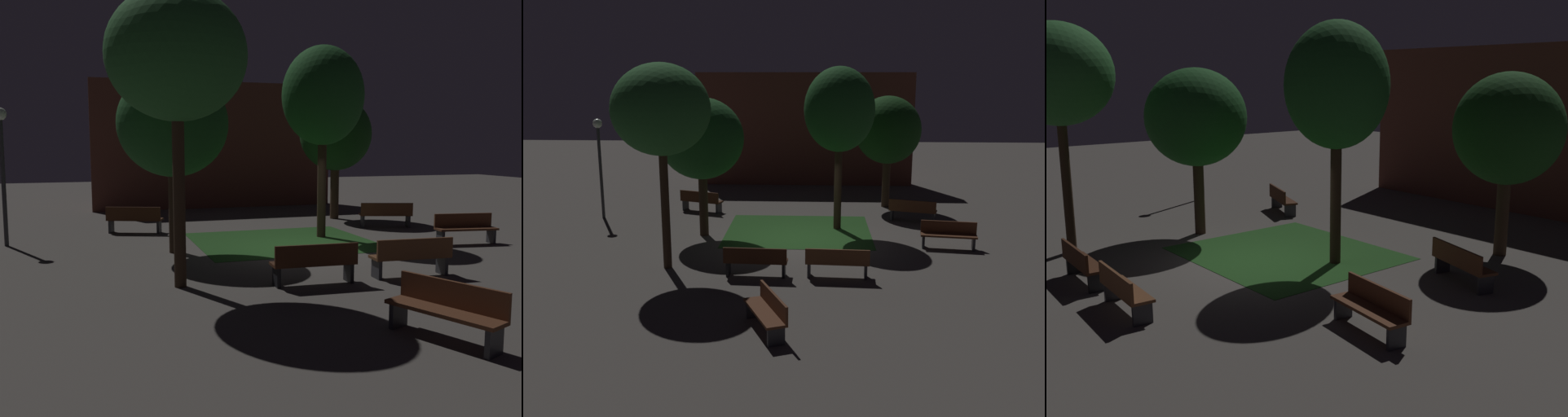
% 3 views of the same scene
% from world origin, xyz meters
% --- Properties ---
extents(ground_plane, '(60.00, 60.00, 0.00)m').
position_xyz_m(ground_plane, '(0.00, 0.00, 0.00)').
color(ground_plane, '#56514C').
extents(grass_lawn, '(5.21, 4.68, 0.01)m').
position_xyz_m(grass_lawn, '(-0.07, 1.10, 0.01)').
color(grass_lawn, '#23511E').
rests_on(grass_lawn, ground).
extents(bench_lawn_edge, '(1.82, 0.56, 0.88)m').
position_xyz_m(bench_lawn_edge, '(-1.16, -3.94, 0.48)').
color(bench_lawn_edge, '#422314').
rests_on(bench_lawn_edge, ground).
extents(bench_back_row, '(1.82, 0.58, 0.88)m').
position_xyz_m(bench_back_row, '(1.15, -3.94, 0.48)').
color(bench_back_row, brown).
rests_on(bench_back_row, ground).
extents(bench_corner, '(1.85, 0.73, 0.88)m').
position_xyz_m(bench_corner, '(4.93, -0.80, 0.48)').
color(bench_corner, brown).
rests_on(bench_corner, ground).
extents(bench_front_left, '(1.13, 1.85, 0.88)m').
position_xyz_m(bench_front_left, '(-0.54, -7.53, 0.48)').
color(bench_front_left, brown).
rests_on(bench_front_left, ground).
extents(bench_path_side, '(1.86, 0.99, 0.88)m').
position_xyz_m(bench_path_side, '(4.31, 2.67, 0.48)').
color(bench_path_side, brown).
rests_on(bench_path_side, ground).
extents(bench_front_right, '(1.85, 1.08, 0.88)m').
position_xyz_m(bench_front_right, '(-4.20, 4.02, 0.48)').
color(bench_front_right, '#422314').
rests_on(bench_front_right, ground).
extents(tree_lawn_side, '(2.80, 2.80, 5.97)m').
position_xyz_m(tree_lawn_side, '(-3.85, -3.26, 4.63)').
color(tree_lawn_side, '#38281C').
rests_on(tree_lawn_side, ground).
extents(tree_right_canopy, '(2.53, 2.53, 5.91)m').
position_xyz_m(tree_right_canopy, '(1.36, 1.52, 4.36)').
color(tree_right_canopy, '#38281C').
rests_on(tree_right_canopy, ground).
extents(tree_back_right, '(2.77, 2.77, 4.74)m').
position_xyz_m(tree_back_right, '(3.58, 5.37, 3.29)').
color(tree_back_right, '#423021').
rests_on(tree_back_right, ground).
extents(tree_near_wall, '(2.93, 2.93, 4.87)m').
position_xyz_m(tree_near_wall, '(-3.41, 0.39, 3.44)').
color(tree_near_wall, '#38281C').
rests_on(tree_near_wall, ground).
extents(lamp_post_path_center, '(0.36, 0.36, 3.94)m').
position_xyz_m(lamp_post_path_center, '(-7.90, 2.78, 2.73)').
color(lamp_post_path_center, '#333338').
rests_on(lamp_post_path_center, ground).
extents(building_wall_backdrop, '(10.96, 0.80, 5.69)m').
position_xyz_m(building_wall_backdrop, '(-0.01, 10.61, 2.84)').
color(building_wall_backdrop, brown).
rests_on(building_wall_backdrop, ground).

